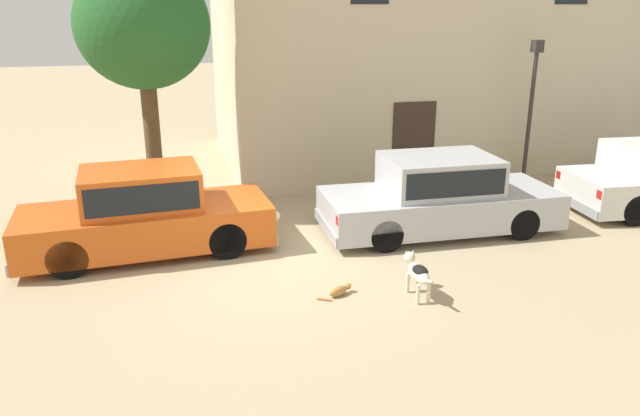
{
  "coord_description": "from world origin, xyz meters",
  "views": [
    {
      "loc": [
        -1.52,
        -9.65,
        4.29
      ],
      "look_at": [
        0.95,
        0.2,
        0.9
      ],
      "focal_mm": 34.12,
      "sensor_mm": 36.0,
      "label": 1
    }
  ],
  "objects_px": {
    "parked_sedan_nearest": "(145,212)",
    "acacia_tree_left": "(143,28)",
    "street_lamp": "(532,94)",
    "parked_sedan_second": "(439,195)",
    "stray_dog_spotted": "(418,272)",
    "stray_cat": "(339,291)"
  },
  "relations": [
    {
      "from": "parked_sedan_second",
      "to": "stray_cat",
      "type": "height_order",
      "value": "parked_sedan_second"
    },
    {
      "from": "parked_sedan_nearest",
      "to": "stray_dog_spotted",
      "type": "height_order",
      "value": "parked_sedan_nearest"
    },
    {
      "from": "parked_sedan_second",
      "to": "stray_dog_spotted",
      "type": "bearing_deg",
      "value": -119.24
    },
    {
      "from": "stray_dog_spotted",
      "to": "street_lamp",
      "type": "height_order",
      "value": "street_lamp"
    },
    {
      "from": "stray_cat",
      "to": "street_lamp",
      "type": "distance_m",
      "value": 7.98
    },
    {
      "from": "stray_cat",
      "to": "acacia_tree_left",
      "type": "xyz_separation_m",
      "value": [
        -2.73,
        5.08,
        3.78
      ]
    },
    {
      "from": "stray_cat",
      "to": "street_lamp",
      "type": "xyz_separation_m",
      "value": [
        6.07,
        4.68,
        2.21
      ]
    },
    {
      "from": "stray_dog_spotted",
      "to": "parked_sedan_second",
      "type": "bearing_deg",
      "value": -30.38
    },
    {
      "from": "parked_sedan_nearest",
      "to": "street_lamp",
      "type": "xyz_separation_m",
      "value": [
        8.98,
        2.1,
        1.52
      ]
    },
    {
      "from": "parked_sedan_second",
      "to": "street_lamp",
      "type": "height_order",
      "value": "street_lamp"
    },
    {
      "from": "parked_sedan_second",
      "to": "acacia_tree_left",
      "type": "bearing_deg",
      "value": 154.05
    },
    {
      "from": "parked_sedan_nearest",
      "to": "stray_cat",
      "type": "xyz_separation_m",
      "value": [
        2.91,
        -2.58,
        -0.68
      ]
    },
    {
      "from": "parked_sedan_second",
      "to": "acacia_tree_left",
      "type": "distance_m",
      "value": 6.85
    },
    {
      "from": "stray_dog_spotted",
      "to": "street_lamp",
      "type": "relative_size",
      "value": 0.29
    },
    {
      "from": "parked_sedan_nearest",
      "to": "stray_dog_spotted",
      "type": "bearing_deg",
      "value": -39.65
    },
    {
      "from": "acacia_tree_left",
      "to": "street_lamp",
      "type": "bearing_deg",
      "value": -2.63
    },
    {
      "from": "stray_dog_spotted",
      "to": "acacia_tree_left",
      "type": "relative_size",
      "value": 0.2
    },
    {
      "from": "parked_sedan_second",
      "to": "stray_cat",
      "type": "xyz_separation_m",
      "value": [
        -2.7,
        -2.3,
        -0.67
      ]
    },
    {
      "from": "stray_cat",
      "to": "parked_sedan_second",
      "type": "bearing_deg",
      "value": 14.11
    },
    {
      "from": "parked_sedan_nearest",
      "to": "acacia_tree_left",
      "type": "bearing_deg",
      "value": 81.74
    },
    {
      "from": "parked_sedan_second",
      "to": "stray_dog_spotted",
      "type": "distance_m",
      "value": 3.07
    },
    {
      "from": "parked_sedan_second",
      "to": "street_lamp",
      "type": "bearing_deg",
      "value": 36.28
    }
  ]
}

